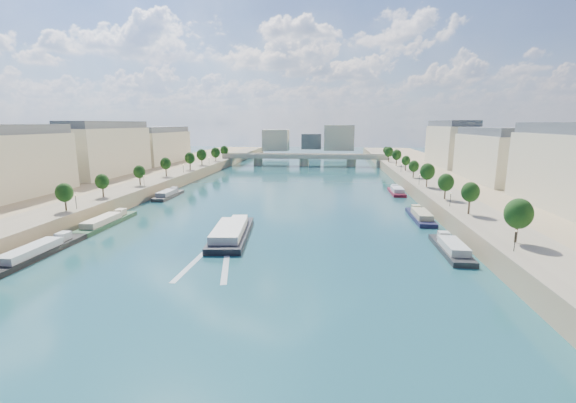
# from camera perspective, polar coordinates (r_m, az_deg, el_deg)

# --- Properties ---
(ground) EXTENTS (700.00, 700.00, 0.00)m
(ground) POSITION_cam_1_polar(r_m,az_deg,el_deg) (132.39, -1.64, -0.98)
(ground) COLOR #0D353C
(ground) RESTS_ON ground
(quay_left) EXTENTS (44.00, 520.00, 5.00)m
(quay_left) POSITION_cam_1_polar(r_m,az_deg,el_deg) (158.61, -28.37, 0.64)
(quay_left) COLOR #9E8460
(quay_left) RESTS_ON ground
(quay_right) EXTENTS (44.00, 520.00, 5.00)m
(quay_right) POSITION_cam_1_polar(r_m,az_deg,el_deg) (141.40, 28.65, -0.57)
(quay_right) COLOR #9E8460
(quay_right) RESTS_ON ground
(pave_left) EXTENTS (14.00, 520.00, 0.10)m
(pave_left) POSITION_cam_1_polar(r_m,az_deg,el_deg) (150.19, -23.74, 1.50)
(pave_left) COLOR gray
(pave_left) RESTS_ON quay_left
(pave_right) EXTENTS (14.00, 520.00, 0.10)m
(pave_right) POSITION_cam_1_polar(r_m,az_deg,el_deg) (135.91, 22.90, 0.60)
(pave_right) COLOR gray
(pave_right) RESTS_ON quay_right
(trees_left) EXTENTS (4.80, 268.80, 8.26)m
(trees_left) POSITION_cam_1_polar(r_m,az_deg,el_deg) (150.16, -22.87, 3.67)
(trees_left) COLOR #382B1E
(trees_left) RESTS_ON ground
(trees_right) EXTENTS (4.80, 268.80, 8.26)m
(trees_right) POSITION_cam_1_polar(r_m,az_deg,el_deg) (144.05, 21.19, 3.49)
(trees_right) COLOR #382B1E
(trees_right) RESTS_ON ground
(lamps_left) EXTENTS (0.36, 200.36, 4.28)m
(lamps_left) POSITION_cam_1_polar(r_m,az_deg,el_deg) (139.00, -24.25, 1.86)
(lamps_left) COLOR black
(lamps_left) RESTS_ON ground
(lamps_right) EXTENTS (0.36, 200.36, 4.28)m
(lamps_right) POSITION_cam_1_polar(r_m,az_deg,el_deg) (139.00, 20.63, 2.14)
(lamps_right) COLOR black
(lamps_right) RESTS_ON ground
(buildings_left) EXTENTS (16.00, 226.00, 23.20)m
(buildings_left) POSITION_cam_1_polar(r_m,az_deg,el_deg) (174.19, -30.13, 5.96)
(buildings_left) COLOR beige
(buildings_left) RESTS_ON ground
(buildings_right) EXTENTS (16.00, 226.00, 23.20)m
(buildings_right) POSITION_cam_1_polar(r_m,az_deg,el_deg) (155.73, 31.94, 5.29)
(buildings_right) COLOR beige
(buildings_right) RESTS_ON ground
(skyline) EXTENTS (79.00, 42.00, 22.00)m
(skyline) POSITION_cam_1_polar(r_m,az_deg,el_deg) (348.12, 3.91, 9.19)
(skyline) COLOR beige
(skyline) RESTS_ON ground
(bridge) EXTENTS (112.00, 12.00, 8.15)m
(bridge) POSITION_cam_1_polar(r_m,az_deg,el_deg) (264.70, 2.40, 6.41)
(bridge) COLOR #C1B79E
(bridge) RESTS_ON ground
(tour_barge) EXTENTS (11.38, 30.18, 4.00)m
(tour_barge) POSITION_cam_1_polar(r_m,az_deg,el_deg) (99.72, -8.41, -4.62)
(tour_barge) COLOR black
(tour_barge) RESTS_ON ground
(wake) EXTENTS (10.74, 26.02, 0.04)m
(wake) POSITION_cam_1_polar(r_m,az_deg,el_deg) (84.95, -11.22, -8.41)
(wake) COLOR silver
(wake) RESTS_ON ground
(moored_barges_left) EXTENTS (5.00, 161.56, 3.60)m
(moored_barges_left) POSITION_cam_1_polar(r_m,az_deg,el_deg) (99.20, -34.12, -6.81)
(moored_barges_left) COLOR #1C253E
(moored_barges_left) RESTS_ON ground
(moored_barges_right) EXTENTS (5.00, 162.33, 3.60)m
(moored_barges_right) POSITION_cam_1_polar(r_m,az_deg,el_deg) (99.51, 22.21, -5.59)
(moored_barges_right) COLOR black
(moored_barges_right) RESTS_ON ground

